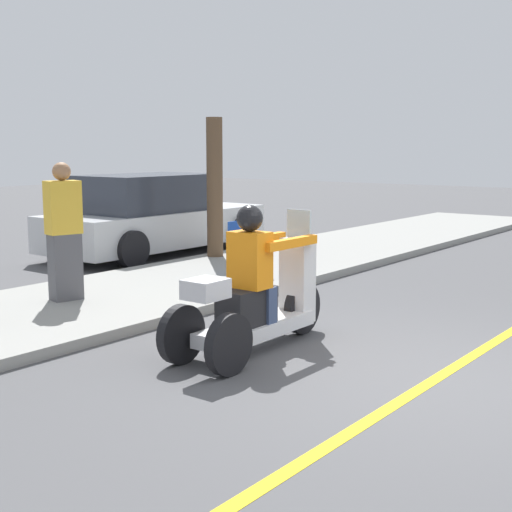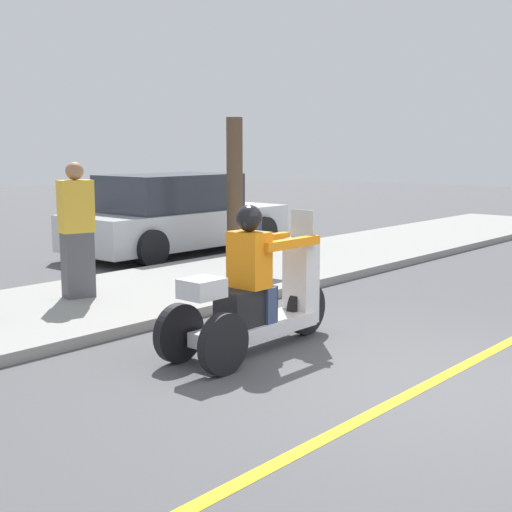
% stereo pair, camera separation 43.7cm
% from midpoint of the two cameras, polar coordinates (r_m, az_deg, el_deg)
% --- Properties ---
extents(ground_plane, '(60.00, 60.00, 0.00)m').
position_cam_midpoint_polar(ground_plane, '(6.46, 12.17, -9.70)').
color(ground_plane, '#4C4C4F').
extents(lane_stripe, '(24.00, 0.12, 0.01)m').
position_cam_midpoint_polar(lane_stripe, '(6.27, 11.31, -10.21)').
color(lane_stripe, gold).
rests_on(lane_stripe, ground).
extents(sidewalk_strip, '(28.00, 2.80, 0.12)m').
position_cam_midpoint_polar(sidewalk_strip, '(9.29, -14.42, -3.72)').
color(sidewalk_strip, gray).
rests_on(sidewalk_strip, ground).
extents(motorcycle_trike, '(2.17, 0.68, 1.47)m').
position_cam_midpoint_polar(motorcycle_trike, '(7.07, -1.76, -3.42)').
color(motorcycle_trike, black).
rests_on(motorcycle_trike, ground).
extents(spectator_far_back, '(0.45, 0.34, 1.71)m').
position_cam_midpoint_polar(spectator_far_back, '(9.21, -16.43, 1.68)').
color(spectator_far_back, '#515156').
rests_on(spectator_far_back, sidewalk_strip).
extents(folding_chair_curbside, '(0.49, 0.49, 0.82)m').
position_cam_midpoint_polar(folding_chair_curbside, '(10.49, -2.17, 1.09)').
color(folding_chair_curbside, '#A5A8AD').
rests_on(folding_chair_curbside, sidewalk_strip).
extents(parked_car_lot_right, '(4.50, 1.97, 1.51)m').
position_cam_midpoint_polar(parked_car_lot_right, '(13.66, -9.08, 3.13)').
color(parked_car_lot_right, silver).
rests_on(parked_car_lot_right, ground).
extents(tree_trunk, '(0.28, 0.28, 2.40)m').
position_cam_midpoint_polar(tree_trunk, '(12.41, -4.33, 5.48)').
color(tree_trunk, brown).
rests_on(tree_trunk, sidewalk_strip).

